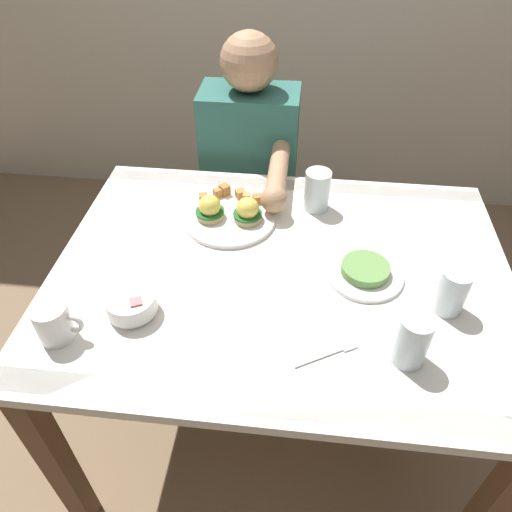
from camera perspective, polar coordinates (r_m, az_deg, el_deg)
The scene contains 11 objects.
ground_plane at distance 1.86m, azimuth 2.16°, elevation -18.37°, with size 6.00×6.00×0.00m, color #7F664C.
dining_table at distance 1.34m, azimuth 2.84°, elevation -4.86°, with size 1.20×0.90×0.74m.
eggs_benedict_plate at distance 1.42m, azimuth -3.21°, elevation 5.08°, with size 0.27×0.27×0.09m.
fruit_bowl at distance 1.18m, azimuth -14.53°, elevation -5.48°, with size 0.12×0.12×0.06m.
coffee_mug at distance 1.17m, azimuth -22.80°, elevation -7.16°, with size 0.11×0.08×0.09m.
fork at distance 1.10m, azimuth 8.66°, elevation -11.26°, with size 0.14×0.09×0.00m.
water_glass_near at distance 1.22m, azimuth 22.07°, elevation -4.16°, with size 0.07×0.07×0.12m.
water_glass_far at distance 1.08m, azimuth 17.92°, elevation -9.68°, with size 0.07×0.07×0.13m.
water_glass_extra at distance 1.46m, azimuth 7.21°, elevation 7.41°, with size 0.08×0.08×0.12m.
side_plate at distance 1.27m, azimuth 12.76°, elevation -1.96°, with size 0.20×0.20×0.04m.
diner_person at distance 1.81m, azimuth -0.71°, elevation 9.84°, with size 0.34×0.54×1.14m.
Camera 1 is at (0.04, -0.92, 1.61)m, focal length 33.81 mm.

